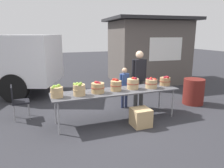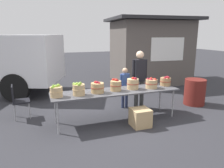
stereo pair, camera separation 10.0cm
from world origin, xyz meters
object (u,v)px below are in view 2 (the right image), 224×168
(vendor_adult, at_px, (139,75))
(apple_basket_red_3, at_px, (151,83))
(produce_crate, at_px, (140,118))
(apple_basket_red_1, at_px, (116,85))
(apple_basket_green_1, at_px, (79,89))
(apple_basket_red_0, at_px, (97,87))
(folding_chair, at_px, (18,99))
(apple_basket_red_2, at_px, (133,83))
(child_customer, at_px, (125,85))
(market_table, at_px, (116,92))
(apple_basket_green_0, at_px, (56,91))
(apple_basket_red_4, at_px, (165,81))
(trash_barrel, at_px, (195,92))

(vendor_adult, bearing_deg, apple_basket_red_3, 96.53)
(produce_crate, bearing_deg, apple_basket_red_1, 126.46)
(apple_basket_green_1, xyz_separation_m, apple_basket_red_3, (1.85, 0.02, -0.01))
(apple_basket_red_0, xyz_separation_m, folding_chair, (-1.79, 0.95, -0.37))
(apple_basket_red_0, relative_size, vendor_adult, 0.20)
(apple_basket_red_2, distance_m, child_customer, 0.78)
(market_table, distance_m, apple_basket_green_0, 1.42)
(apple_basket_red_3, bearing_deg, apple_basket_red_4, 13.37)
(apple_basket_green_1, bearing_deg, market_table, 4.67)
(apple_basket_red_4, bearing_deg, folding_chair, 166.79)
(market_table, height_order, apple_basket_red_2, apple_basket_red_2)
(apple_basket_red_1, bearing_deg, apple_basket_red_2, 0.53)
(apple_basket_red_4, xyz_separation_m, produce_crate, (-1.02, -0.59, -0.66))
(apple_basket_green_1, relative_size, apple_basket_red_2, 0.99)
(apple_basket_red_4, xyz_separation_m, vendor_adult, (-0.48, 0.58, 0.10))
(produce_crate, bearing_deg, apple_basket_green_0, 164.92)
(apple_basket_green_1, height_order, child_customer, child_customer)
(apple_basket_green_0, distance_m, vendor_adult, 2.45)
(apple_basket_green_1, xyz_separation_m, apple_basket_red_2, (1.37, 0.09, 0.00))
(folding_chair, height_order, trash_barrel, folding_chair)
(apple_basket_red_0, height_order, apple_basket_red_2, apple_basket_red_2)
(apple_basket_green_0, xyz_separation_m, apple_basket_red_4, (2.83, 0.10, -0.01))
(apple_basket_green_1, height_order, produce_crate, apple_basket_green_1)
(apple_basket_red_1, distance_m, apple_basket_red_2, 0.46)
(child_customer, bearing_deg, produce_crate, 77.25)
(apple_basket_red_2, relative_size, trash_barrel, 0.40)
(market_table, relative_size, apple_basket_red_3, 9.93)
(produce_crate, bearing_deg, vendor_adult, 65.02)
(apple_basket_green_1, bearing_deg, apple_basket_red_4, 3.33)
(apple_basket_green_1, xyz_separation_m, apple_basket_red_0, (0.45, 0.06, -0.01))
(apple_basket_green_1, relative_size, apple_basket_red_3, 0.98)
(apple_basket_green_0, relative_size, child_customer, 0.25)
(apple_basket_red_3, distance_m, produce_crate, 0.98)
(vendor_adult, height_order, child_customer, vendor_adult)
(child_customer, bearing_deg, apple_basket_green_1, 23.94)
(apple_basket_red_1, height_order, apple_basket_red_4, apple_basket_red_1)
(apple_basket_red_1, bearing_deg, apple_basket_red_4, 1.84)
(apple_basket_red_1, height_order, folding_chair, apple_basket_red_1)
(apple_basket_green_0, relative_size, vendor_adult, 0.18)
(trash_barrel, distance_m, produce_crate, 2.43)
(apple_basket_green_1, bearing_deg, produce_crate, -18.98)
(apple_basket_green_0, bearing_deg, folding_chair, 131.48)
(apple_basket_red_1, relative_size, apple_basket_red_2, 0.96)
(folding_chair, bearing_deg, market_table, -116.31)
(market_table, xyz_separation_m, apple_basket_green_1, (-0.92, -0.08, 0.17))
(apple_basket_green_0, bearing_deg, apple_basket_red_0, 1.42)
(apple_basket_red_0, bearing_deg, vendor_adult, 24.88)
(produce_crate, bearing_deg, trash_barrel, 21.08)
(apple_basket_green_0, height_order, vendor_adult, vendor_adult)
(apple_basket_green_0, bearing_deg, apple_basket_red_1, 2.38)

